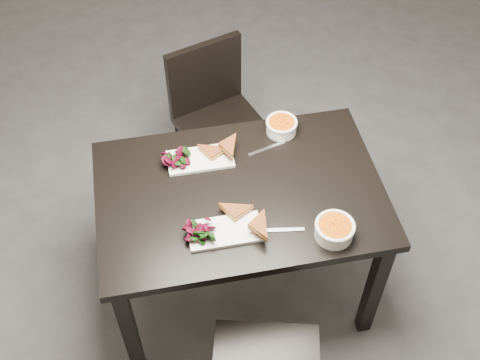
# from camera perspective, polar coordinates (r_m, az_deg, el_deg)

# --- Properties ---
(ground) EXTENTS (5.00, 5.00, 0.00)m
(ground) POSITION_cam_1_polar(r_m,az_deg,el_deg) (3.40, 1.74, -3.22)
(ground) COLOR #47474C
(ground) RESTS_ON ground
(table) EXTENTS (1.20, 0.80, 0.75)m
(table) POSITION_cam_1_polar(r_m,az_deg,el_deg) (2.61, 0.00, -2.41)
(table) COLOR black
(table) RESTS_ON ground
(chair_far) EXTENTS (0.53, 0.53, 0.85)m
(chair_far) POSITION_cam_1_polar(r_m,az_deg,el_deg) (3.25, -2.31, 6.43)
(chair_far) COLOR black
(chair_far) RESTS_ON ground
(plate_near) EXTENTS (0.29, 0.15, 0.01)m
(plate_near) POSITION_cam_1_polar(r_m,az_deg,el_deg) (2.39, -1.42, -4.85)
(plate_near) COLOR white
(plate_near) RESTS_ON table
(sandwich_near) EXTENTS (0.18, 0.17, 0.05)m
(sandwich_near) POSITION_cam_1_polar(r_m,az_deg,el_deg) (2.39, 0.04, -3.89)
(sandwich_near) COLOR #A14D21
(sandwich_near) RESTS_ON plate_near
(salad_near) EXTENTS (0.09, 0.08, 0.04)m
(salad_near) POSITION_cam_1_polar(r_m,az_deg,el_deg) (2.37, -3.83, -4.83)
(salad_near) COLOR black
(salad_near) RESTS_ON plate_near
(soup_bowl_near) EXTENTS (0.16, 0.16, 0.07)m
(soup_bowl_near) POSITION_cam_1_polar(r_m,az_deg,el_deg) (2.39, 8.89, -4.59)
(soup_bowl_near) COLOR white
(soup_bowl_near) RESTS_ON table
(cutlery_near) EXTENTS (0.18, 0.04, 0.00)m
(cutlery_near) POSITION_cam_1_polar(r_m,az_deg,el_deg) (2.41, 3.95, -4.70)
(cutlery_near) COLOR silver
(cutlery_near) RESTS_ON table
(plate_far) EXTENTS (0.28, 0.14, 0.01)m
(plate_far) POSITION_cam_1_polar(r_m,az_deg,el_deg) (2.64, -3.75, 1.97)
(plate_far) COLOR white
(plate_far) RESTS_ON table
(sandwich_far) EXTENTS (0.18, 0.16, 0.05)m
(sandwich_far) POSITION_cam_1_polar(r_m,az_deg,el_deg) (2.62, -2.33, 2.39)
(sandwich_far) COLOR #A14D21
(sandwich_far) RESTS_ON plate_far
(salad_far) EXTENTS (0.09, 0.08, 0.04)m
(salad_far) POSITION_cam_1_polar(r_m,az_deg,el_deg) (2.62, -5.94, 2.06)
(salad_far) COLOR black
(salad_far) RESTS_ON plate_far
(soup_bowl_far) EXTENTS (0.14, 0.14, 0.06)m
(soup_bowl_far) POSITION_cam_1_polar(r_m,az_deg,el_deg) (2.75, 3.92, 5.13)
(soup_bowl_far) COLOR white
(soup_bowl_far) RESTS_ON table
(cutlery_far) EXTENTS (0.18, 0.06, 0.00)m
(cutlery_far) POSITION_cam_1_polar(r_m,az_deg,el_deg) (2.69, 2.51, 2.97)
(cutlery_far) COLOR silver
(cutlery_far) RESTS_ON table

